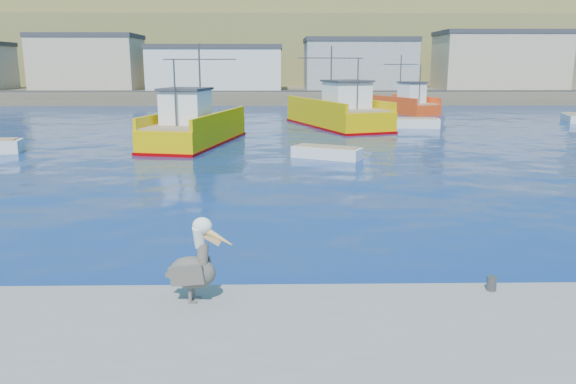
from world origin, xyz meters
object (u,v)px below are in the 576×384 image
object	(u,v)px
trawler_yellow_a	(194,129)
skiff_far	(574,119)
boat_orange	(406,104)
skiff_mid	(327,153)
skiff_extra	(411,124)
trawler_yellow_b	(338,113)
pelican	(195,266)

from	to	relation	value
trawler_yellow_a	skiff_far	size ratio (longest dim) A/B	2.73
trawler_yellow_a	boat_orange	size ratio (longest dim) A/B	1.30
skiff_mid	skiff_extra	distance (m)	17.36
skiff_mid	skiff_extra	world-z (taller)	skiff_extra
trawler_yellow_b	skiff_mid	distance (m)	16.21
trawler_yellow_a	skiff_extra	world-z (taller)	trawler_yellow_a
boat_orange	skiff_mid	distance (m)	31.09
trawler_yellow_b	skiff_extra	xyz separation A→B (m)	(5.92, -0.73, -0.79)
trawler_yellow_a	trawler_yellow_b	size ratio (longest dim) A/B	0.87
skiff_far	skiff_extra	bearing A→B (deg)	-163.60
trawler_yellow_a	boat_orange	bearing A→B (deg)	51.02
trawler_yellow_b	skiff_mid	xyz separation A→B (m)	(-2.28, -16.03, -0.84)
trawler_yellow_a	trawler_yellow_b	xyz separation A→B (m)	(10.40, 10.33, 0.08)
trawler_yellow_a	skiff_far	world-z (taller)	trawler_yellow_a
skiff_far	trawler_yellow_b	bearing A→B (deg)	-169.73
trawler_yellow_a	pelican	world-z (taller)	trawler_yellow_a
boat_orange	pelican	bearing A→B (deg)	-107.09
skiff_extra	boat_orange	bearing A→B (deg)	79.18
trawler_yellow_b	boat_orange	size ratio (longest dim) A/B	1.50
pelican	skiff_extra	bearing A→B (deg)	70.57
skiff_extra	skiff_mid	bearing A→B (deg)	-118.18
trawler_yellow_b	trawler_yellow_a	bearing A→B (deg)	-135.19
pelican	skiff_mid	bearing A→B (deg)	77.90
skiff_mid	trawler_yellow_a	bearing A→B (deg)	144.93
boat_orange	pelican	distance (m)	51.66
skiff_extra	skiff_far	bearing A→B (deg)	16.40
trawler_yellow_b	pelican	distance (m)	36.88
skiff_mid	trawler_yellow_b	bearing A→B (deg)	81.90
boat_orange	skiff_extra	xyz separation A→B (m)	(-2.64, -13.83, -0.71)
trawler_yellow_a	pelican	bearing A→B (deg)	-81.72
boat_orange	trawler_yellow_b	bearing A→B (deg)	-123.17
trawler_yellow_b	boat_orange	bearing A→B (deg)	56.83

